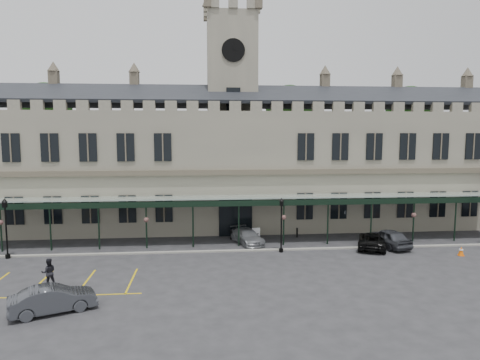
{
  "coord_description": "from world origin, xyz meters",
  "views": [
    {
      "loc": [
        -3.17,
        -29.51,
        9.99
      ],
      "look_at": [
        0.0,
        6.0,
        6.0
      ],
      "focal_mm": 32.0,
      "sensor_mm": 36.0,
      "label": 1
    }
  ],
  "objects": [
    {
      "name": "ground",
      "position": [
        0.0,
        0.0,
        0.0
      ],
      "size": [
        140.0,
        140.0,
        0.0
      ],
      "primitive_type": "plane",
      "color": "#2A2A2D"
    },
    {
      "name": "station_building",
      "position": [
        0.0,
        15.91,
        6.47
      ],
      "size": [
        60.0,
        10.36,
        17.3
      ],
      "color": "slate",
      "rests_on": "ground"
    },
    {
      "name": "clock_tower",
      "position": [
        0.0,
        16.0,
        13.11
      ],
      "size": [
        5.6,
        5.6,
        24.8
      ],
      "color": "slate",
      "rests_on": "ground"
    },
    {
      "name": "canopy",
      "position": [
        0.0,
        7.46,
        2.4
      ],
      "size": [
        50.0,
        4.1,
        4.3
      ],
      "color": "#8C9E93",
      "rests_on": "ground"
    },
    {
      "name": "kerb",
      "position": [
        0.0,
        5.5,
        0.06
      ],
      "size": [
        60.0,
        0.4,
        0.12
      ],
      "primitive_type": "cube",
      "color": "gray",
      "rests_on": "ground"
    },
    {
      "name": "parking_markings",
      "position": [
        -14.0,
        -1.5,
        0.0
      ],
      "size": [
        16.0,
        6.0,
        0.01
      ],
      "primitive_type": null,
      "color": "gold",
      "rests_on": "ground"
    },
    {
      "name": "tree_behind_left",
      "position": [
        -22.0,
        25.0,
        12.81
      ],
      "size": [
        6.0,
        6.0,
        16.0
      ],
      "color": "#332314",
      "rests_on": "ground"
    },
    {
      "name": "tree_behind_mid",
      "position": [
        8.0,
        25.0,
        12.81
      ],
      "size": [
        6.0,
        6.0,
        16.0
      ],
      "color": "#332314",
      "rests_on": "ground"
    },
    {
      "name": "tree_behind_right",
      "position": [
        24.0,
        25.0,
        12.81
      ],
      "size": [
        6.0,
        6.0,
        16.0
      ],
      "color": "#332314",
      "rests_on": "ground"
    },
    {
      "name": "lamp_post_left",
      "position": [
        -18.65,
        5.13,
        2.87
      ],
      "size": [
        0.46,
        0.46,
        4.84
      ],
      "color": "black",
      "rests_on": "ground"
    },
    {
      "name": "lamp_post_mid",
      "position": [
        3.37,
        4.97,
        2.74
      ],
      "size": [
        0.44,
        0.44,
        4.62
      ],
      "color": "black",
      "rests_on": "ground"
    },
    {
      "name": "traffic_cone",
      "position": [
        17.77,
        2.62,
        0.37
      ],
      "size": [
        0.48,
        0.48,
        0.76
      ],
      "rotation": [
        0.0,
        0.0,
        -0.24
      ],
      "color": "#F66107",
      "rests_on": "ground"
    },
    {
      "name": "sign_board",
      "position": [
        1.68,
        8.42,
        0.64
      ],
      "size": [
        0.76,
        0.21,
        1.32
      ],
      "rotation": [
        0.0,
        0.0,
        0.2
      ],
      "color": "black",
      "rests_on": "ground"
    },
    {
      "name": "bollard_left",
      "position": [
        -0.52,
        9.55,
        0.45
      ],
      "size": [
        0.16,
        0.16,
        0.91
      ],
      "primitive_type": "cylinder",
      "color": "black",
      "rests_on": "ground"
    },
    {
      "name": "bollard_right",
      "position": [
        5.82,
        9.83,
        0.46
      ],
      "size": [
        0.16,
        0.16,
        0.92
      ],
      "primitive_type": "cylinder",
      "color": "black",
      "rests_on": "ground"
    },
    {
      "name": "car_left_b",
      "position": [
        -11.5,
        -5.81,
        0.76
      ],
      "size": [
        4.84,
        3.3,
        1.51
      ],
      "primitive_type": "imported",
      "rotation": [
        0.0,
        0.0,
        1.98
      ],
      "color": "#3A3C42",
      "rests_on": "ground"
    },
    {
      "name": "car_taxi",
      "position": [
        0.83,
        8.01,
        0.66
      ],
      "size": [
        3.17,
        4.88,
        1.32
      ],
      "primitive_type": "imported",
      "rotation": [
        0.0,
        0.0,
        0.32
      ],
      "color": "#93959A",
      "rests_on": "ground"
    },
    {
      "name": "car_van",
      "position": [
        11.48,
        5.53,
        0.68
      ],
      "size": [
        3.98,
        5.38,
        1.36
      ],
      "primitive_type": "imported",
      "rotation": [
        0.0,
        0.0,
        2.74
      ],
      "color": "black",
      "rests_on": "ground"
    },
    {
      "name": "car_right_a",
      "position": [
        13.0,
        5.8,
        0.8
      ],
      "size": [
        2.99,
        5.03,
        1.61
      ],
      "primitive_type": "imported",
      "rotation": [
        0.0,
        0.0,
        3.39
      ],
      "color": "#3A3C42",
      "rests_on": "ground"
    },
    {
      "name": "person_b",
      "position": [
        -13.19,
        -1.54,
        0.92
      ],
      "size": [
        1.09,
        0.98,
        1.84
      ],
      "primitive_type": "imported",
      "rotation": [
        0.0,
        0.0,
        3.52
      ],
      "color": "black",
      "rests_on": "ground"
    }
  ]
}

